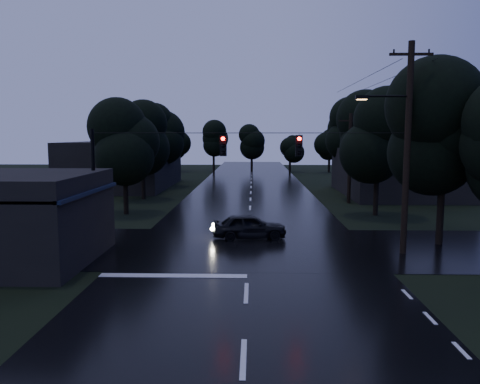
{
  "coord_description": "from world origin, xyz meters",
  "views": [
    {
      "loc": [
        0.23,
        -11.33,
        5.68
      ],
      "look_at": [
        -0.51,
        14.86,
        2.51
      ],
      "focal_mm": 35.0,
      "sensor_mm": 36.0,
      "label": 1
    }
  ],
  "objects": [
    {
      "name": "ground",
      "position": [
        0.0,
        0.0,
        0.0
      ],
      "size": [
        160.0,
        160.0,
        0.0
      ],
      "primitive_type": "plane",
      "color": "black",
      "rests_on": "ground"
    },
    {
      "name": "tree_left_a",
      "position": [
        -9.0,
        22.0,
        5.24
      ],
      "size": [
        3.92,
        3.92,
        8.26
      ],
      "color": "black",
      "rests_on": "ground"
    },
    {
      "name": "cross_street",
      "position": [
        0.0,
        12.0,
        0.0
      ],
      "size": [
        60.0,
        9.0,
        0.02
      ],
      "primitive_type": "cube",
      "color": "black",
      "rests_on": "ground"
    },
    {
      "name": "building_far_right",
      "position": [
        14.0,
        34.0,
        2.2
      ],
      "size": [
        10.0,
        14.0,
        4.4
      ],
      "primitive_type": "cube",
      "color": "black",
      "rests_on": "ground"
    },
    {
      "name": "car",
      "position": [
        0.04,
        14.11,
        0.69
      ],
      "size": [
        4.2,
        2.02,
        1.38
      ],
      "primitive_type": "imported",
      "rotation": [
        0.0,
        0.0,
        1.67
      ],
      "color": "black",
      "rests_on": "ground"
    },
    {
      "name": "utility_pole_main",
      "position": [
        7.41,
        11.0,
        5.26
      ],
      "size": [
        3.5,
        0.3,
        10.0
      ],
      "color": "black",
      "rests_on": "ground"
    },
    {
      "name": "main_road",
      "position": [
        0.0,
        30.0,
        0.0
      ],
      "size": [
        12.0,
        120.0,
        0.02
      ],
      "primitive_type": "cube",
      "color": "black",
      "rests_on": "ground"
    },
    {
      "name": "tree_left_c",
      "position": [
        -10.2,
        40.0,
        5.99
      ],
      "size": [
        4.48,
        4.48,
        9.44
      ],
      "color": "black",
      "rests_on": "ground"
    },
    {
      "name": "tree_right_b",
      "position": [
        9.6,
        30.0,
        5.99
      ],
      "size": [
        4.48,
        4.48,
        9.44
      ],
      "color": "black",
      "rests_on": "ground"
    },
    {
      "name": "tree_right_c",
      "position": [
        10.2,
        40.0,
        6.37
      ],
      "size": [
        4.76,
        4.76,
        10.03
      ],
      "color": "black",
      "rests_on": "ground"
    },
    {
      "name": "span_signals",
      "position": [
        0.56,
        10.99,
        5.24
      ],
      "size": [
        15.0,
        0.37,
        1.12
      ],
      "color": "black",
      "rests_on": "ground"
    },
    {
      "name": "anchor_pole_left",
      "position": [
        -7.5,
        11.0,
        3.0
      ],
      "size": [
        0.18,
        0.18,
        6.0
      ],
      "primitive_type": "cylinder",
      "color": "black",
      "rests_on": "ground"
    },
    {
      "name": "building_far_left",
      "position": [
        -14.0,
        40.0,
        2.5
      ],
      "size": [
        10.0,
        16.0,
        5.0
      ],
      "primitive_type": "cube",
      "color": "black",
      "rests_on": "ground"
    },
    {
      "name": "tree_right_a",
      "position": [
        9.0,
        22.0,
        5.62
      ],
      "size": [
        4.2,
        4.2,
        8.85
      ],
      "color": "black",
      "rests_on": "ground"
    },
    {
      "name": "tree_left_b",
      "position": [
        -9.6,
        30.0,
        5.62
      ],
      "size": [
        4.2,
        4.2,
        8.85
      ],
      "color": "black",
      "rests_on": "ground"
    },
    {
      "name": "tree_corner_near",
      "position": [
        10.0,
        13.0,
        5.99
      ],
      "size": [
        4.48,
        4.48,
        9.44
      ],
      "color": "black",
      "rests_on": "ground"
    },
    {
      "name": "utility_pole_far",
      "position": [
        8.3,
        28.0,
        3.88
      ],
      "size": [
        2.0,
        0.3,
        7.5
      ],
      "color": "black",
      "rests_on": "ground"
    }
  ]
}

